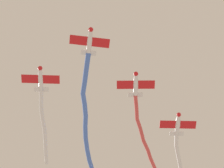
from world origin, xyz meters
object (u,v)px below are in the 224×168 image
at_px(airplane_lead, 90,41).
at_px(airplane_slot, 178,124).
at_px(airplane_left_wing, 136,85).
at_px(airplane_right_wing, 41,79).

bearing_deg(airplane_lead, airplane_slot, 128.38).
relative_size(airplane_left_wing, airplane_right_wing, 0.99).
height_order(airplane_lead, airplane_right_wing, airplane_right_wing).
height_order(airplane_right_wing, airplane_slot, airplane_right_wing).
distance_m(airplane_left_wing, airplane_slot, 12.02).
xyz_separation_m(airplane_lead, airplane_left_wing, (7.83, 9.09, 0.00)).
xyz_separation_m(airplane_lead, airplane_slot, (15.68, 18.19, -0.30)).
bearing_deg(airplane_right_wing, airplane_lead, 49.49).
xyz_separation_m(airplane_lead, airplane_right_wing, (-9.88, 6.85, 0.30)).
xyz_separation_m(airplane_left_wing, airplane_right_wing, (-17.71, -2.24, 0.30)).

